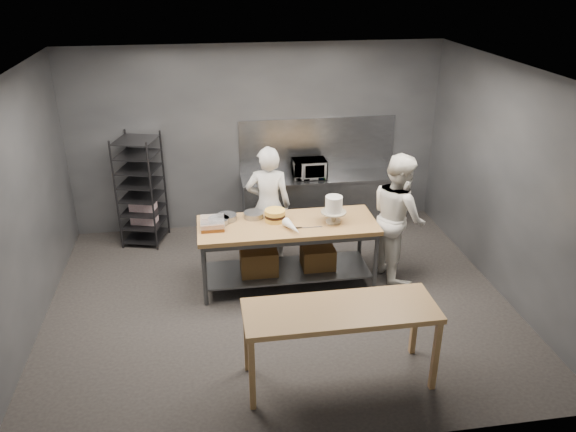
% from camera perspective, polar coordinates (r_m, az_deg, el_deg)
% --- Properties ---
extents(ground, '(6.00, 6.00, 0.00)m').
position_cam_1_polar(ground, '(7.55, -0.88, -8.64)').
color(ground, black).
rests_on(ground, ground).
extents(back_wall, '(6.00, 0.04, 3.00)m').
position_cam_1_polar(back_wall, '(9.19, -3.16, 7.88)').
color(back_wall, '#4C4F54').
rests_on(back_wall, ground).
extents(work_table, '(2.40, 0.90, 0.92)m').
position_cam_1_polar(work_table, '(7.67, -0.20, -3.10)').
color(work_table, olive).
rests_on(work_table, ground).
extents(near_counter, '(2.00, 0.70, 0.90)m').
position_cam_1_polar(near_counter, '(5.87, 5.34, -10.04)').
color(near_counter, olive).
rests_on(near_counter, ground).
extents(back_counter, '(2.60, 0.60, 0.90)m').
position_cam_1_polar(back_counter, '(9.39, 3.27, 1.45)').
color(back_counter, slate).
rests_on(back_counter, ground).
extents(splashback_panel, '(2.60, 0.02, 0.90)m').
position_cam_1_polar(splashback_panel, '(9.36, 3.03, 7.23)').
color(splashback_panel, slate).
rests_on(splashback_panel, back_counter).
extents(speed_rack, '(0.75, 0.79, 1.75)m').
position_cam_1_polar(speed_rack, '(9.04, -14.68, 2.46)').
color(speed_rack, black).
rests_on(speed_rack, ground).
extents(chef_behind, '(0.71, 0.53, 1.79)m').
position_cam_1_polar(chef_behind, '(8.14, -2.01, 1.07)').
color(chef_behind, silver).
rests_on(chef_behind, ground).
extents(chef_right, '(0.77, 0.95, 1.81)m').
position_cam_1_polar(chef_right, '(7.90, 11.12, -0.05)').
color(chef_right, white).
rests_on(chef_right, ground).
extents(microwave, '(0.54, 0.37, 0.30)m').
position_cam_1_polar(microwave, '(9.14, 2.18, 4.83)').
color(microwave, black).
rests_on(microwave, back_counter).
extents(frosted_cake_stand, '(0.34, 0.34, 0.37)m').
position_cam_1_polar(frosted_cake_stand, '(7.48, 4.67, 0.96)').
color(frosted_cake_stand, '#B4A990').
rests_on(frosted_cake_stand, work_table).
extents(layer_cake, '(0.28, 0.28, 0.16)m').
position_cam_1_polar(layer_cake, '(7.56, -1.33, 0.07)').
color(layer_cake, '#F9D14F').
rests_on(layer_cake, work_table).
extents(cake_pans, '(0.76, 0.39, 0.07)m').
position_cam_1_polar(cake_pans, '(7.63, -5.60, -0.16)').
color(cake_pans, gray).
rests_on(cake_pans, work_table).
extents(piping_bag, '(0.23, 0.40, 0.12)m').
position_cam_1_polar(piping_bag, '(7.27, 0.46, -1.15)').
color(piping_bag, white).
rests_on(piping_bag, work_table).
extents(offset_spatula, '(0.37, 0.02, 0.02)m').
position_cam_1_polar(offset_spatula, '(7.39, 1.73, -1.18)').
color(offset_spatula, slate).
rests_on(offset_spatula, work_table).
extents(pastry_clamshells, '(0.31, 0.37, 0.11)m').
position_cam_1_polar(pastry_clamshells, '(7.45, -7.68, -0.75)').
color(pastry_clamshells, '#92591D').
rests_on(pastry_clamshells, work_table).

